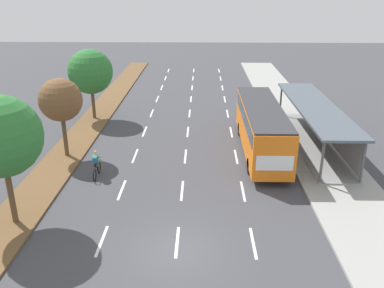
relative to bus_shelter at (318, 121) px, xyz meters
name	(u,v)px	position (x,y,z in m)	size (l,w,h in m)	color
ground_plane	(176,251)	(-9.53, -13.10, -1.86)	(140.00, 140.00, 0.00)	#424247
median_strip	(98,114)	(-17.83, 6.90, -1.80)	(2.60, 52.00, 0.12)	brown
sidewalk_right	(292,116)	(-0.28, 6.90, -1.79)	(4.50, 52.00, 0.15)	#9E9E99
lane_divider_left	(148,122)	(-13.03, 5.10, -1.86)	(0.14, 47.41, 0.01)	white
lane_divider_center	(189,122)	(-9.53, 5.10, -1.86)	(0.14, 47.41, 0.01)	white
lane_divider_right	(229,122)	(-6.03, 5.10, -1.86)	(0.14, 47.41, 0.01)	white
bus_shelter	(318,121)	(0.00, 0.00, 0.00)	(2.90, 14.02, 2.86)	gray
bus	(262,124)	(-4.28, -1.49, 0.20)	(2.54, 11.29, 3.37)	orange
cyclist	(96,165)	(-14.85, -5.74, -1.07)	(0.46, 1.82, 1.71)	black
median_tree_nearest	(0,137)	(-17.63, -11.00, 2.73)	(3.83, 3.83, 6.40)	brown
median_tree_second	(61,100)	(-17.69, -2.62, 2.14)	(2.85, 2.85, 5.34)	brown
median_tree_third	(90,72)	(-17.88, 5.75, 2.33)	(3.78, 3.78, 5.98)	brown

